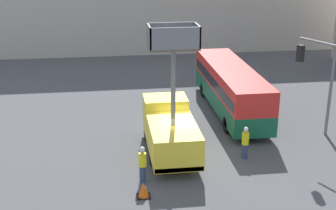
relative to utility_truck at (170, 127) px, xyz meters
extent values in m
plane|color=#4C4C4F|center=(0.66, -0.35, -1.55)|extent=(120.00, 120.00, 0.00)
cube|color=yellow|center=(0.00, 2.04, 0.00)|extent=(2.48, 1.87, 2.13)
cube|color=yellow|center=(0.00, -1.08, -0.24)|extent=(2.48, 4.36, 1.64)
cube|color=red|center=(0.00, -3.21, -0.92)|extent=(2.43, 0.10, 0.24)
cylinder|color=black|center=(-1.09, 2.04, -1.01)|extent=(0.30, 1.09, 1.09)
cylinder|color=black|center=(1.09, 2.04, -1.01)|extent=(0.30, 1.09, 1.09)
cylinder|color=black|center=(-1.09, -1.08, -1.01)|extent=(0.30, 1.09, 1.09)
cylinder|color=black|center=(1.09, -1.08, -1.01)|extent=(0.30, 1.09, 1.09)
cylinder|color=slate|center=(0.00, -1.08, 2.60)|extent=(0.24, 0.24, 4.05)
cube|color=brown|center=(0.00, -1.08, 4.68)|extent=(2.44, 1.52, 0.10)
cube|color=slate|center=(-1.18, -1.08, 5.25)|extent=(0.08, 1.52, 1.05)
cube|color=slate|center=(1.18, -1.08, 5.25)|extent=(0.08, 1.52, 1.05)
cube|color=slate|center=(0.00, -0.36, 5.25)|extent=(2.44, 0.08, 1.05)
cube|color=slate|center=(0.00, -1.80, 5.25)|extent=(2.44, 0.08, 1.05)
cube|color=#145638|center=(5.00, 6.08, -0.52)|extent=(2.54, 11.39, 1.23)
cube|color=red|center=(5.00, 6.08, 0.84)|extent=(2.54, 11.39, 1.50)
cube|color=black|center=(5.00, 6.08, 0.62)|extent=(2.56, 10.93, 0.66)
cylinder|color=black|center=(3.88, 9.61, -1.06)|extent=(0.30, 0.99, 0.99)
cylinder|color=black|center=(6.12, 9.61, -1.06)|extent=(0.30, 0.99, 0.99)
cylinder|color=black|center=(3.88, 2.55, -1.06)|extent=(0.30, 0.99, 0.99)
cylinder|color=black|center=(6.12, 2.55, -1.06)|extent=(0.30, 0.99, 0.99)
cylinder|color=slate|center=(9.76, 1.40, 1.52)|extent=(0.18, 0.18, 6.14)
cylinder|color=slate|center=(8.46, 0.84, 4.29)|extent=(1.24, 2.64, 0.13)
cube|color=black|center=(7.17, 0.28, 3.84)|extent=(0.42, 0.42, 0.90)
sphere|color=red|center=(7.17, 0.28, 4.09)|extent=(0.20, 0.20, 0.20)
cylinder|color=navy|center=(-1.77, -3.02, -1.12)|extent=(0.32, 0.32, 0.86)
cylinder|color=yellow|center=(-1.77, -3.02, -0.35)|extent=(0.38, 0.38, 0.68)
sphere|color=tan|center=(-1.77, -3.02, 0.10)|extent=(0.23, 0.23, 0.23)
sphere|color=white|center=(-1.77, -3.02, 0.21)|extent=(0.24, 0.24, 0.24)
cylinder|color=navy|center=(3.92, -1.13, -1.14)|extent=(0.32, 0.32, 0.83)
cylinder|color=yellow|center=(3.92, -1.13, -0.39)|extent=(0.38, 0.38, 0.66)
sphere|color=tan|center=(3.92, -1.13, 0.05)|extent=(0.23, 0.23, 0.23)
sphere|color=white|center=(3.92, -1.13, 0.15)|extent=(0.24, 0.24, 0.24)
cube|color=black|center=(-1.86, -4.41, -1.54)|extent=(0.64, 0.64, 0.03)
cone|color=#F25B0F|center=(-1.86, -4.41, -1.19)|extent=(0.51, 0.51, 0.73)
camera|label=1|loc=(-3.29, -23.31, 9.65)|focal=50.00mm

